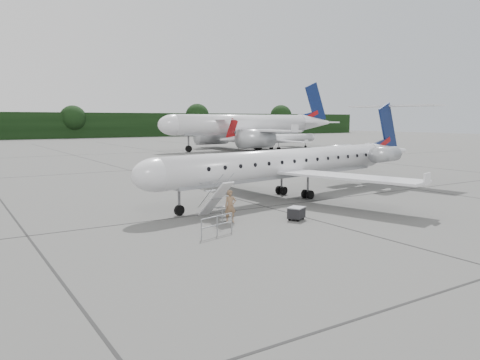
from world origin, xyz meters
TOP-DOWN VIEW (x-y plane):
  - ground at (0.00, 0.00)m, footprint 320.00×320.00m
  - treeline at (0.00, 130.00)m, footprint 260.00×4.00m
  - main_regional_jet at (-1.84, 5.52)m, footprint 31.62×25.07m
  - airstair at (-9.89, 1.89)m, footprint 1.23×2.45m
  - passenger at (-9.67, 0.59)m, footprint 0.77×0.60m
  - safety_railing at (-11.83, -1.65)m, footprint 2.14×0.69m
  - baggage_cart at (-6.07, -0.95)m, footprint 1.20×1.13m
  - bg_narrowbody at (25.95, 54.51)m, footprint 38.51×28.34m
  - bg_regional_right at (32.12, 51.23)m, footprint 24.29×18.56m

SIDE VIEW (x-z plane):
  - ground at x=0.00m, z-range 0.00..0.00m
  - baggage_cart at x=-6.07m, z-range 0.00..0.83m
  - safety_railing at x=-11.83m, z-range 0.00..1.00m
  - passenger at x=-9.67m, z-range 0.00..1.88m
  - airstair at x=-9.89m, z-range 0.00..2.30m
  - bg_regional_right at x=32.12m, z-range 0.00..5.98m
  - main_regional_jet at x=-1.84m, z-range 0.00..7.33m
  - treeline at x=0.00m, z-range 0.00..8.00m
  - bg_narrowbody at x=25.95m, z-range 0.00..13.51m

